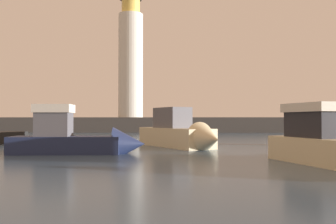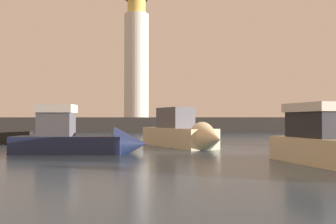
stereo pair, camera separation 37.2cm
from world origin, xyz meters
TOP-DOWN VIEW (x-y plane):
  - ground_plane at (0.00, 26.91)m, footprint 220.00×220.00m
  - breakwater at (0.00, 53.81)m, footprint 93.38×4.03m
  - lighthouse at (-5.42, 53.81)m, footprint 3.66×3.66m
  - motorboat_0 at (1.63, 23.74)m, footprint 6.23×8.66m
  - motorboat_2 at (-4.11, 18.93)m, footprint 7.56×2.31m

SIDE VIEW (x-z plane):
  - ground_plane at x=0.00m, z-range 0.00..0.00m
  - motorboat_2 at x=-4.11m, z-range -0.78..2.41m
  - motorboat_0 at x=1.63m, z-range -0.61..2.49m
  - breakwater at x=0.00m, z-range 0.00..2.23m
  - lighthouse at x=-5.42m, z-range 1.73..20.69m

